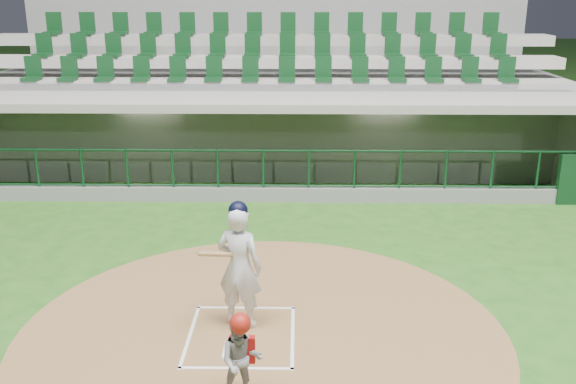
{
  "coord_description": "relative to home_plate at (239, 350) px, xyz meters",
  "views": [
    {
      "loc": [
        0.82,
        -8.57,
        4.83
      ],
      "look_at": [
        0.64,
        2.6,
        1.3
      ],
      "focal_mm": 40.0,
      "sensor_mm": 36.0,
      "label": 1
    }
  ],
  "objects": [
    {
      "name": "ground",
      "position": [
        0.0,
        0.7,
        -0.02
      ],
      "size": [
        120.0,
        120.0,
        0.0
      ],
      "primitive_type": "plane",
      "color": "#214E16",
      "rests_on": "ground"
    },
    {
      "name": "seating_deck",
      "position": [
        0.0,
        11.61,
        1.4
      ],
      "size": [
        17.0,
        6.72,
        5.15
      ],
      "color": "gray",
      "rests_on": "ground"
    },
    {
      "name": "dugout_structure",
      "position": [
        0.18,
        8.53,
        0.93
      ],
      "size": [
        16.4,
        3.7,
        3.0
      ],
      "color": "slate",
      "rests_on": "ground"
    },
    {
      "name": "home_plate",
      "position": [
        0.0,
        0.0,
        0.0
      ],
      "size": [
        0.43,
        0.43,
        0.02
      ],
      "primitive_type": "cube",
      "color": "white",
      "rests_on": "dirt_circle"
    },
    {
      "name": "batter_box_chalk",
      "position": [
        0.0,
        0.4,
        -0.0
      ],
      "size": [
        1.55,
        1.8,
        0.01
      ],
      "color": "white",
      "rests_on": "ground"
    },
    {
      "name": "batter",
      "position": [
        -0.04,
        0.75,
        0.96
      ],
      "size": [
        0.93,
        0.96,
        1.95
      ],
      "color": "silver",
      "rests_on": "dirt_circle"
    },
    {
      "name": "dirt_circle",
      "position": [
        0.3,
        0.5,
        -0.02
      ],
      "size": [
        7.2,
        7.2,
        0.01
      ],
      "primitive_type": "cylinder",
      "color": "brown",
      "rests_on": "ground"
    },
    {
      "name": "catcher",
      "position": [
        0.14,
        -1.11,
        0.57
      ],
      "size": [
        0.57,
        0.46,
        1.17
      ],
      "color": "gray",
      "rests_on": "dirt_circle"
    }
  ]
}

